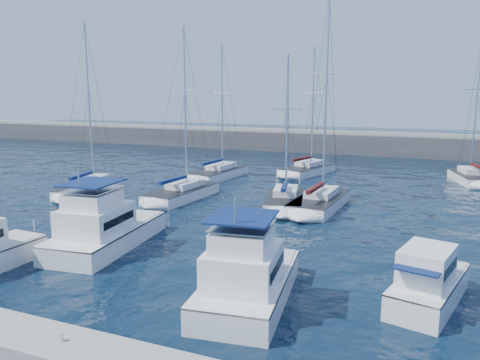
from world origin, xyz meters
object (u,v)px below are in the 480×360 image
at_px(motor_yacht_stbd_outer, 428,285).
at_px(sailboat_mid_d, 320,202).
at_px(motor_yacht_stbd_inner, 247,279).
at_px(sailboat_back_a, 219,173).
at_px(sailboat_back_b, 308,170).
at_px(motor_yacht_port_inner, 103,230).
at_px(sailboat_back_c, 472,178).
at_px(sailboat_mid_c, 285,200).
at_px(sailboat_mid_a, 90,188).
at_px(sailboat_mid_b, 182,193).

bearing_deg(motor_yacht_stbd_outer, sailboat_mid_d, 131.68).
distance_m(motor_yacht_stbd_inner, sailboat_back_a, 31.97).
xyz_separation_m(sailboat_back_a, sailboat_back_b, (8.59, 6.19, 0.00)).
height_order(motor_yacht_port_inner, sailboat_back_c, sailboat_back_c).
height_order(sailboat_mid_d, sailboat_back_b, sailboat_mid_d).
relative_size(motor_yacht_port_inner, sailboat_back_a, 0.62).
bearing_deg(sailboat_back_c, sailboat_back_b, 169.72).
bearing_deg(sailboat_mid_c, motor_yacht_stbd_inner, -91.29).
bearing_deg(sailboat_mid_a, motor_yacht_stbd_outer, -34.62).
relative_size(motor_yacht_port_inner, sailboat_mid_d, 0.53).
relative_size(motor_yacht_port_inner, motor_yacht_stbd_inner, 1.12).
bearing_deg(sailboat_back_b, motor_yacht_stbd_outer, -49.74).
bearing_deg(sailboat_mid_b, sailboat_mid_a, -166.81).
xyz_separation_m(motor_yacht_port_inner, sailboat_back_a, (-3.72, 24.64, -0.61)).
xyz_separation_m(sailboat_mid_b, sailboat_mid_d, (12.24, 1.31, 0.02)).
xyz_separation_m(sailboat_mid_c, sailboat_back_a, (-10.87, 10.13, 0.01)).
bearing_deg(sailboat_mid_b, sailboat_back_a, 102.59).
distance_m(motor_yacht_stbd_inner, motor_yacht_stbd_outer, 8.10).
height_order(sailboat_mid_b, sailboat_mid_d, sailboat_mid_d).
bearing_deg(motor_yacht_port_inner, sailboat_mid_d, 50.02).
distance_m(motor_yacht_port_inner, sailboat_mid_c, 16.18).
relative_size(sailboat_mid_c, sailboat_back_c, 0.82).
bearing_deg(sailboat_mid_b, motor_yacht_stbd_inner, -47.88).
height_order(sailboat_mid_c, sailboat_back_b, sailboat_back_b).
xyz_separation_m(motor_yacht_port_inner, sailboat_mid_b, (-2.28, 13.75, -0.60)).
height_order(motor_yacht_port_inner, sailboat_back_a, sailboat_back_a).
height_order(sailboat_mid_b, sailboat_back_c, sailboat_back_c).
distance_m(motor_yacht_stbd_outer, sailboat_mid_a, 32.79).
xyz_separation_m(sailboat_back_a, sailboat_back_c, (26.05, 7.57, 0.03)).
xyz_separation_m(motor_yacht_stbd_inner, sailboat_back_a, (-14.68, 28.39, -0.61)).
relative_size(sailboat_mid_b, sailboat_mid_c, 1.20).
height_order(motor_yacht_stbd_outer, sailboat_back_b, sailboat_back_b).
relative_size(motor_yacht_stbd_outer, sailboat_mid_d, 0.36).
bearing_deg(sailboat_back_a, motor_yacht_stbd_inner, -56.77).
relative_size(sailboat_mid_a, sailboat_mid_d, 0.91).
distance_m(sailboat_mid_c, sailboat_back_a, 14.86).
relative_size(motor_yacht_stbd_inner, sailboat_mid_b, 0.54).
bearing_deg(motor_yacht_stbd_inner, sailboat_back_a, 109.89).
bearing_deg(motor_yacht_stbd_outer, motor_yacht_stbd_inner, -145.28).
xyz_separation_m(sailboat_mid_b, sailboat_mid_c, (9.42, 0.76, -0.02)).
bearing_deg(sailboat_back_b, sailboat_mid_a, -114.71).
height_order(sailboat_mid_a, sailboat_back_b, sailboat_mid_a).
distance_m(sailboat_mid_b, sailboat_mid_c, 9.45).
bearing_deg(motor_yacht_port_inner, sailboat_mid_a, 126.33).
bearing_deg(motor_yacht_port_inner, motor_yacht_stbd_inner, -25.37).
bearing_deg(sailboat_mid_d, motor_yacht_stbd_inner, -83.81).
height_order(motor_yacht_stbd_inner, sailboat_mid_a, sailboat_mid_a).
bearing_deg(sailboat_mid_a, motor_yacht_port_inner, -58.02).
distance_m(motor_yacht_stbd_inner, sailboat_mid_b, 21.94).
bearing_deg(sailboat_mid_b, motor_yacht_port_inner, -75.59).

